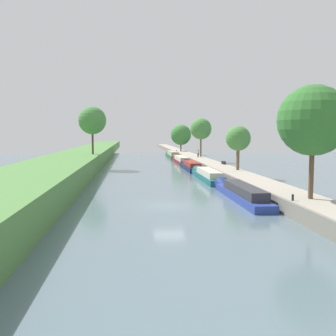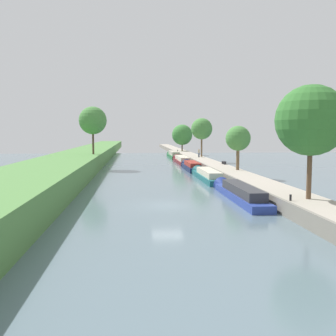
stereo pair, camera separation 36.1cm
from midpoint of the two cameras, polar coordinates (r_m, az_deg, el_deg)
name	(u,v)px [view 2 (the right image)]	position (r m, az deg, el deg)	size (l,w,h in m)	color
ground_plane	(167,205)	(31.16, 0.25, -5.57)	(160.00, 160.00, 0.00)	slate
left_grassy_bank	(13,192)	(32.21, -21.88, -3.41)	(8.29, 260.00, 2.43)	#518442
right_towpath	(284,197)	(33.39, 17.16, -4.14)	(3.41, 260.00, 1.08)	#A89E8E
stone_quay	(262,197)	(32.74, 14.19, -4.20)	(0.25, 260.00, 1.13)	gray
narrowboat_blue	(239,193)	(34.70, 10.80, -3.62)	(1.82, 13.61, 1.93)	#283D93
narrowboat_teal	(207,175)	(48.34, 6.01, -1.06)	(1.95, 13.48, 1.96)	#195B60
narrowboat_navy	(191,166)	(60.86, 3.64, 0.26)	(2.00, 11.29, 1.96)	#141E42
narrowboat_maroon	(181,160)	(74.98, 2.14, 1.21)	(2.07, 15.36, 2.04)	maroon
narrowboat_green	(173,155)	(90.53, 0.91, 1.97)	(2.03, 14.85, 2.16)	#1E6033
tree_rightbank_near	(311,121)	(29.32, 20.91, 6.64)	(5.09, 5.09, 8.22)	brown
tree_rightbank_midnear	(238,139)	(50.00, 10.62, 4.34)	(3.20, 3.20, 5.68)	brown
tree_rightbank_midfar	(202,129)	(76.24, 5.19, 5.84)	(4.21, 4.21, 7.68)	brown
tree_rightbank_far	(182,135)	(101.07, 2.23, 4.98)	(5.41, 5.41, 6.96)	brown
tree_leftbank_downstream	(93,121)	(62.46, -11.01, 6.97)	(4.43, 4.43, 7.62)	#4C3828
person_walking	(199,153)	(75.14, 4.77, 2.28)	(0.34, 0.34, 1.66)	#282D42
mooring_bollard_near	(291,198)	(28.43, 18.17, -4.23)	(0.16, 0.16, 0.45)	black
mooring_bollard_far	(178,151)	(97.12, 1.56, 2.59)	(0.16, 0.16, 0.45)	black
park_bench	(224,162)	(58.93, 8.53, 0.90)	(0.44, 1.50, 0.47)	#333338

